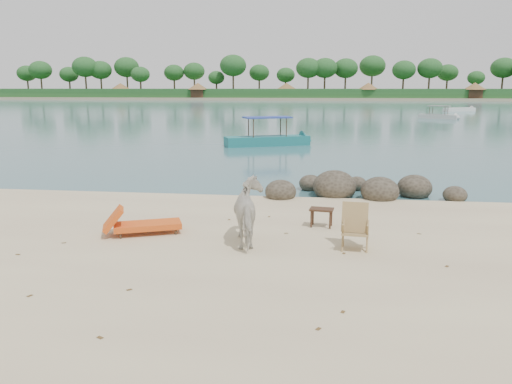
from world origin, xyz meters
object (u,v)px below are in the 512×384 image
lounge_chair (148,223)px  boat_near (267,121)px  side_table (321,219)px  deck_chair (355,229)px  boulders (356,189)px  cow (251,213)px

lounge_chair → boat_near: (0.79, 19.31, 1.12)m
side_table → deck_chair: size_ratio=0.60×
boulders → cow: 6.15m
side_table → boat_near: boat_near is taller
cow → deck_chair: bearing=160.3°
lounge_chair → deck_chair: size_ratio=2.02×
cow → deck_chair: (2.26, -0.19, -0.23)m
boat_near → side_table: bearing=-103.0°
lounge_chair → deck_chair: deck_chair is taller
boulders → cow: cow is taller
boulders → cow: (-2.67, -5.52, 0.51)m
lounge_chair → boat_near: size_ratio=0.34×
boulders → lounge_chair: bearing=-135.5°
boulders → side_table: bearing=-105.7°
side_table → deck_chair: 1.86m
cow → deck_chair: 2.28m
deck_chair → boat_near: bearing=107.2°
boat_near → cow: bearing=-108.2°
deck_chair → lounge_chair: bearing=178.9°
cow → side_table: cow is taller
cow → deck_chair: size_ratio=1.75×
cow → boat_near: (-1.75, 19.70, 0.70)m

